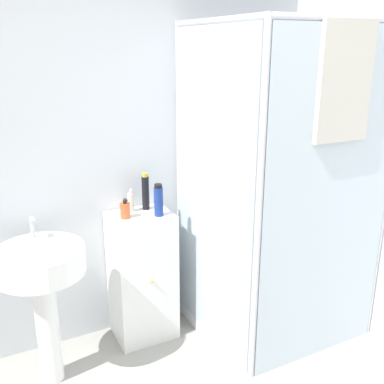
{
  "coord_description": "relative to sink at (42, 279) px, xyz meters",
  "views": [
    {
      "loc": [
        -0.6,
        -1.07,
        1.94
      ],
      "look_at": [
        0.52,
        1.09,
        1.15
      ],
      "focal_mm": 42.0,
      "sensor_mm": 36.0,
      "label": 1
    }
  ],
  "objects": [
    {
      "name": "shower_enclosure",
      "position": [
        1.43,
        -0.24,
        -0.14
      ],
      "size": [
        0.98,
        1.01,
        2.09
      ],
      "color": "white",
      "rests_on": "ground_plane"
    },
    {
      "name": "soap_dispenser",
      "position": [
        0.56,
        0.15,
        0.27
      ],
      "size": [
        0.06,
        0.07,
        0.13
      ],
      "color": "#E5562D",
      "rests_on": "vanity_cabinet"
    },
    {
      "name": "vanity_cabinet",
      "position": [
        0.67,
        0.17,
        -0.23
      ],
      "size": [
        0.41,
        0.35,
        0.9
      ],
      "color": "white",
      "rests_on": "ground_plane"
    },
    {
      "name": "shampoo_bottle_tall_black",
      "position": [
        0.74,
        0.24,
        0.34
      ],
      "size": [
        0.05,
        0.05,
        0.25
      ],
      "color": "black",
      "rests_on": "vanity_cabinet"
    },
    {
      "name": "lotion_bottle_white",
      "position": [
        0.63,
        0.25,
        0.28
      ],
      "size": [
        0.04,
        0.04,
        0.16
      ],
      "color": "beige",
      "rests_on": "vanity_cabinet"
    },
    {
      "name": "shampoo_bottle_blue",
      "position": [
        0.77,
        0.09,
        0.32
      ],
      "size": [
        0.06,
        0.06,
        0.21
      ],
      "color": "navy",
      "rests_on": "vanity_cabinet"
    },
    {
      "name": "wall_back",
      "position": [
        0.32,
        0.37,
        0.57
      ],
      "size": [
        6.4,
        0.06,
        2.5
      ],
      "primitive_type": "cube",
      "color": "silver",
      "rests_on": "ground_plane"
    },
    {
      "name": "sink",
      "position": [
        0.0,
        0.0,
        0.0
      ],
      "size": [
        0.5,
        0.5,
        1.0
      ],
      "color": "white",
      "rests_on": "ground_plane"
    }
  ]
}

